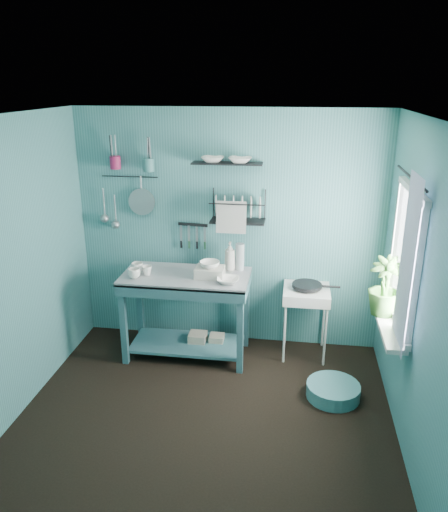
# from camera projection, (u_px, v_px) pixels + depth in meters

# --- Properties ---
(floor) EXTENTS (3.20, 3.20, 0.00)m
(floor) POSITION_uv_depth(u_px,v_px,m) (204.00, 421.00, 4.24)
(floor) COLOR black
(floor) RESTS_ON ground
(ceiling) EXTENTS (3.20, 3.20, 0.00)m
(ceiling) POSITION_uv_depth(u_px,v_px,m) (199.00, 118.00, 3.41)
(ceiling) COLOR silver
(ceiling) RESTS_ON ground
(wall_back) EXTENTS (3.20, 0.00, 3.20)m
(wall_back) POSITION_uv_depth(u_px,v_px,m) (228.00, 231.00, 5.23)
(wall_back) COLOR #3B787A
(wall_back) RESTS_ON ground
(wall_front) EXTENTS (3.20, 0.00, 3.20)m
(wall_front) POSITION_uv_depth(u_px,v_px,m) (143.00, 405.00, 2.43)
(wall_front) COLOR #3B787A
(wall_front) RESTS_ON ground
(wall_left) EXTENTS (0.00, 3.00, 3.00)m
(wall_left) POSITION_uv_depth(u_px,v_px,m) (8.00, 275.00, 4.05)
(wall_left) COLOR #3B787A
(wall_left) RESTS_ON ground
(wall_right) EXTENTS (0.00, 3.00, 3.00)m
(wall_right) POSITION_uv_depth(u_px,v_px,m) (418.00, 299.00, 3.61)
(wall_right) COLOR #3B787A
(wall_right) RESTS_ON ground
(work_counter) EXTENTS (1.37, 0.87, 0.90)m
(work_counter) POSITION_uv_depth(u_px,v_px,m) (187.00, 315.00, 5.15)
(work_counter) COLOR #305D66
(work_counter) RESTS_ON floor
(mug_left) EXTENTS (0.12, 0.12, 0.10)m
(mug_left) POSITION_uv_depth(u_px,v_px,m) (134.00, 273.00, 4.90)
(mug_left) COLOR white
(mug_left) RESTS_ON work_counter
(mug_mid) EXTENTS (0.14, 0.14, 0.09)m
(mug_mid) POSITION_uv_depth(u_px,v_px,m) (147.00, 270.00, 4.98)
(mug_mid) COLOR white
(mug_mid) RESTS_ON work_counter
(mug_right) EXTENTS (0.17, 0.17, 0.10)m
(mug_right) POSITION_uv_depth(u_px,v_px,m) (137.00, 268.00, 5.05)
(mug_right) COLOR white
(mug_right) RESTS_ON work_counter
(wash_tub) EXTENTS (0.28, 0.22, 0.10)m
(wash_tub) POSITION_uv_depth(u_px,v_px,m) (210.00, 272.00, 4.92)
(wash_tub) COLOR beige
(wash_tub) RESTS_ON work_counter
(tub_bowl) EXTENTS (0.20, 0.19, 0.06)m
(tub_bowl) POSITION_uv_depth(u_px,v_px,m) (210.00, 264.00, 4.90)
(tub_bowl) COLOR white
(tub_bowl) RESTS_ON wash_tub
(soap_bottle) EXTENTS (0.11, 0.12, 0.30)m
(soap_bottle) POSITION_uv_depth(u_px,v_px,m) (230.00, 256.00, 5.07)
(soap_bottle) COLOR beige
(soap_bottle) RESTS_ON work_counter
(water_bottle) EXTENTS (0.09, 0.09, 0.28)m
(water_bottle) POSITION_uv_depth(u_px,v_px,m) (240.00, 257.00, 5.08)
(water_bottle) COLOR #9EAAB0
(water_bottle) RESTS_ON work_counter
(counter_bowl) EXTENTS (0.22, 0.22, 0.05)m
(counter_bowl) POSITION_uv_depth(u_px,v_px,m) (228.00, 280.00, 4.78)
(counter_bowl) COLOR white
(counter_bowl) RESTS_ON work_counter
(hotplate_stand) EXTENTS (0.50, 0.50, 0.74)m
(hotplate_stand) POSITION_uv_depth(u_px,v_px,m) (305.00, 322.00, 5.18)
(hotplate_stand) COLOR silver
(hotplate_stand) RESTS_ON floor
(frying_pan) EXTENTS (0.30, 0.30, 0.03)m
(frying_pan) POSITION_uv_depth(u_px,v_px,m) (307.00, 285.00, 5.04)
(frying_pan) COLOR black
(frying_pan) RESTS_ON hotplate_stand
(knife_strip) EXTENTS (0.32, 0.05, 0.03)m
(knife_strip) POSITION_uv_depth(u_px,v_px,m) (193.00, 225.00, 5.23)
(knife_strip) COLOR black
(knife_strip) RESTS_ON wall_back
(dish_rack) EXTENTS (0.57, 0.30, 0.32)m
(dish_rack) POSITION_uv_depth(u_px,v_px,m) (238.00, 207.00, 4.99)
(dish_rack) COLOR black
(dish_rack) RESTS_ON wall_back
(upper_shelf) EXTENTS (0.70, 0.19, 0.02)m
(upper_shelf) POSITION_uv_depth(u_px,v_px,m) (227.00, 163.00, 4.89)
(upper_shelf) COLOR black
(upper_shelf) RESTS_ON wall_back
(shelf_bowl_left) EXTENTS (0.23, 0.23, 0.05)m
(shelf_bowl_left) POSITION_uv_depth(u_px,v_px,m) (213.00, 154.00, 4.88)
(shelf_bowl_left) COLOR white
(shelf_bowl_left) RESTS_ON upper_shelf
(shelf_bowl_right) EXTENTS (0.23, 0.23, 0.06)m
(shelf_bowl_right) POSITION_uv_depth(u_px,v_px,m) (240.00, 153.00, 4.84)
(shelf_bowl_right) COLOR white
(shelf_bowl_right) RESTS_ON upper_shelf
(utensil_cup_magenta) EXTENTS (0.11, 0.11, 0.13)m
(utensil_cup_magenta) POSITION_uv_depth(u_px,v_px,m) (115.00, 163.00, 5.08)
(utensil_cup_magenta) COLOR #9E1D4D
(utensil_cup_magenta) RESTS_ON wall_back
(utensil_cup_teal) EXTENTS (0.11, 0.11, 0.13)m
(utensil_cup_teal) POSITION_uv_depth(u_px,v_px,m) (149.00, 165.00, 5.03)
(utensil_cup_teal) COLOR #3A7978
(utensil_cup_teal) RESTS_ON wall_back
(colander) EXTENTS (0.28, 0.03, 0.28)m
(colander) POSITION_uv_depth(u_px,v_px,m) (142.00, 202.00, 5.21)
(colander) COLOR #9A9DA1
(colander) RESTS_ON wall_back
(ladle_outer) EXTENTS (0.01, 0.01, 0.30)m
(ladle_outer) POSITION_uv_depth(u_px,v_px,m) (104.00, 202.00, 5.28)
(ladle_outer) COLOR #9A9DA1
(ladle_outer) RESTS_ON wall_back
(ladle_inner) EXTENTS (0.01, 0.01, 0.30)m
(ladle_inner) POSITION_uv_depth(u_px,v_px,m) (115.00, 209.00, 5.29)
(ladle_inner) COLOR #9A9DA1
(ladle_inner) RESTS_ON wall_back
(hook_rail) EXTENTS (0.60, 0.01, 0.01)m
(hook_rail) POSITION_uv_depth(u_px,v_px,m) (130.00, 177.00, 5.16)
(hook_rail) COLOR black
(hook_rail) RESTS_ON wall_back
(window_glass) EXTENTS (0.00, 1.10, 1.10)m
(window_glass) POSITION_uv_depth(u_px,v_px,m) (407.00, 258.00, 3.98)
(window_glass) COLOR white
(window_glass) RESTS_ON wall_right
(windowsill) EXTENTS (0.16, 0.95, 0.04)m
(windowsill) POSITION_uv_depth(u_px,v_px,m) (388.00, 324.00, 4.19)
(windowsill) COLOR silver
(windowsill) RESTS_ON wall_right
(curtain) EXTENTS (0.00, 1.35, 1.35)m
(curtain) POSITION_uv_depth(u_px,v_px,m) (406.00, 265.00, 3.69)
(curtain) COLOR silver
(curtain) RESTS_ON wall_right
(curtain_rod) EXTENTS (0.02, 1.05, 0.02)m
(curtain_rod) POSITION_uv_depth(u_px,v_px,m) (411.00, 177.00, 3.77)
(curtain_rod) COLOR black
(curtain_rod) RESTS_ON wall_right
(potted_plant) EXTENTS (0.36, 0.36, 0.51)m
(potted_plant) POSITION_uv_depth(u_px,v_px,m) (385.00, 286.00, 4.24)
(potted_plant) COLOR #3B702C
(potted_plant) RESTS_ON windowsill
(storage_tin_large) EXTENTS (0.18, 0.18, 0.22)m
(storage_tin_large) POSITION_uv_depth(u_px,v_px,m) (198.00, 343.00, 5.29)
(storage_tin_large) COLOR gray
(storage_tin_large) RESTS_ON floor
(storage_tin_small) EXTENTS (0.15, 0.15, 0.20)m
(storage_tin_small) POSITION_uv_depth(u_px,v_px,m) (217.00, 344.00, 5.30)
(storage_tin_small) COLOR gray
(storage_tin_small) RESTS_ON floor
(floor_basin) EXTENTS (0.49, 0.49, 0.13)m
(floor_basin) POSITION_uv_depth(u_px,v_px,m) (333.00, 391.00, 4.55)
(floor_basin) COLOR teal
(floor_basin) RESTS_ON floor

